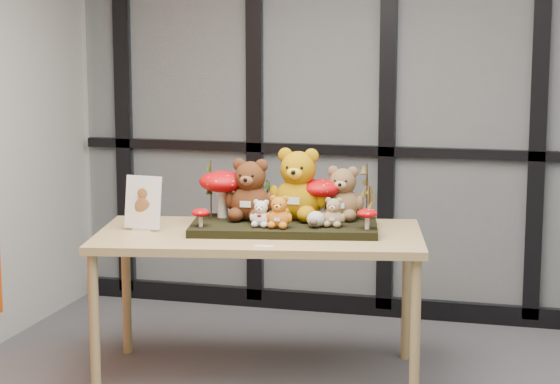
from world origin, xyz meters
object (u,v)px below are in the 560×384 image
(diorama_tray, at_px, (284,226))
(bear_brown_medium, at_px, (251,186))
(display_table, at_px, (259,245))
(bear_white_bow, at_px, (261,212))
(bear_small_yellow, at_px, (279,210))
(bear_beige_small, at_px, (334,210))
(mushroom_back_left, at_px, (223,192))
(mushroom_back_right, at_px, (321,197))
(mushroom_front_right, at_px, (367,218))
(sign_holder, at_px, (143,205))
(bear_tan_back, at_px, (343,190))
(plush_cream_hedgehog, at_px, (316,218))
(bear_pooh_yellow, at_px, (298,180))
(mushroom_front_left, at_px, (201,217))

(diorama_tray, relative_size, bear_brown_medium, 2.69)
(display_table, relative_size, bear_white_bow, 11.75)
(bear_small_yellow, distance_m, bear_beige_small, 0.28)
(mushroom_back_left, height_order, mushroom_back_right, mushroom_back_left)
(mushroom_front_right, xyz_separation_m, sign_holder, (-1.14, -0.13, 0.03))
(bear_small_yellow, height_order, mushroom_front_right, bear_small_yellow)
(bear_brown_medium, distance_m, bear_small_yellow, 0.27)
(bear_tan_back, bearing_deg, mushroom_back_left, 179.76)
(bear_beige_small, height_order, mushroom_back_right, mushroom_back_right)
(plush_cream_hedgehog, relative_size, mushroom_back_left, 0.33)
(bear_beige_small, relative_size, mushroom_back_right, 0.70)
(bear_beige_small, height_order, sign_holder, sign_holder)
(bear_pooh_yellow, xyz_separation_m, bear_white_bow, (-0.13, -0.25, -0.13))
(bear_small_yellow, relative_size, mushroom_back_right, 0.77)
(bear_white_bow, bearing_deg, bear_tan_back, 29.80)
(plush_cream_hedgehog, bearing_deg, bear_pooh_yellow, 113.87)
(bear_pooh_yellow, xyz_separation_m, plush_cream_hedgehog, (0.14, -0.20, -0.16))
(mushroom_back_right, bearing_deg, display_table, -139.69)
(bear_brown_medium, xyz_separation_m, mushroom_back_right, (0.35, 0.11, -0.06))
(bear_pooh_yellow, xyz_separation_m, mushroom_front_right, (0.40, -0.18, -0.15))
(bear_small_yellow, height_order, mushroom_back_right, mushroom_back_right)
(bear_beige_small, distance_m, plush_cream_hedgehog, 0.10)
(mushroom_back_left, bearing_deg, mushroom_back_right, 9.40)
(display_table, relative_size, mushroom_back_right, 7.61)
(bear_beige_small, bearing_deg, mushroom_back_left, 160.56)
(display_table, relative_size, mushroom_front_left, 17.44)
(bear_small_yellow, xyz_separation_m, mushroom_front_right, (0.43, 0.08, -0.03))
(bear_pooh_yellow, height_order, bear_small_yellow, bear_pooh_yellow)
(mushroom_back_right, bearing_deg, mushroom_front_right, -35.27)
(diorama_tray, distance_m, plush_cream_hedgehog, 0.21)
(diorama_tray, relative_size, plush_cream_hedgehog, 10.57)
(display_table, height_order, mushroom_front_left, mushroom_front_left)
(bear_brown_medium, xyz_separation_m, mushroom_front_right, (0.63, -0.09, -0.12))
(display_table, xyz_separation_m, mushroom_front_left, (-0.27, -0.13, 0.16))
(plush_cream_hedgehog, bearing_deg, mushroom_front_right, -7.09)
(bear_white_bow, relative_size, plush_cream_hedgehog, 1.69)
(plush_cream_hedgehog, relative_size, sign_holder, 0.32)
(bear_white_bow, bearing_deg, bear_brown_medium, 111.25)
(display_table, bearing_deg, bear_pooh_yellow, 42.66)
(plush_cream_hedgehog, bearing_deg, sign_holder, 175.67)
(bear_small_yellow, height_order, sign_holder, sign_holder)
(mushroom_back_right, distance_m, mushroom_front_left, 0.65)
(bear_beige_small, relative_size, mushroom_front_left, 1.59)
(plush_cream_hedgehog, distance_m, mushroom_front_left, 0.58)
(bear_white_bow, distance_m, mushroom_back_right, 0.37)
(mushroom_front_left, bearing_deg, bear_tan_back, 30.98)
(bear_white_bow, xyz_separation_m, sign_holder, (-0.62, -0.05, 0.01))
(bear_pooh_yellow, relative_size, bear_small_yellow, 2.28)
(bear_pooh_yellow, relative_size, plush_cream_hedgehog, 4.56)
(plush_cream_hedgehog, xyz_separation_m, mushroom_back_left, (-0.54, 0.13, 0.09))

